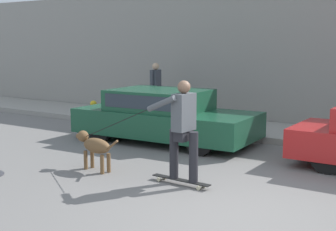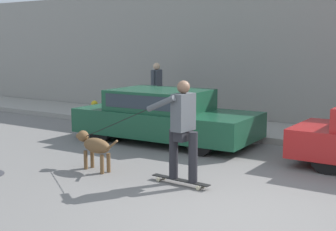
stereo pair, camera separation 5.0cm
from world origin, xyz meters
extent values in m
plane|color=slate|center=(0.00, 0.00, 0.00)|extent=(36.00, 36.00, 0.00)
cylinder|color=black|center=(-2.19, 4.31, 0.30)|extent=(0.61, 0.22, 0.61)
cylinder|color=black|center=(-2.13, 2.71, 0.30)|extent=(0.61, 0.22, 0.61)
cylinder|color=black|center=(-4.80, 4.22, 0.30)|extent=(0.61, 0.22, 0.61)
cylinder|color=black|center=(-4.75, 2.61, 0.30)|extent=(0.61, 0.22, 0.61)
cube|color=#194C33|center=(-3.47, 3.46, 0.47)|extent=(4.28, 2.00, 0.57)
cube|color=#194C33|center=(-3.64, 3.46, 0.98)|extent=(2.21, 1.74, 0.47)
cube|color=#28333D|center=(-3.61, 2.62, 1.01)|extent=(1.90, 0.08, 0.30)
cylinder|color=black|center=(0.43, 2.76, 0.33)|extent=(0.66, 0.20, 0.66)
cylinder|color=brown|center=(-3.35, 0.62, 0.17)|extent=(0.07, 0.07, 0.35)
cylinder|color=brown|center=(-3.32, 0.77, 0.17)|extent=(0.07, 0.07, 0.35)
cylinder|color=brown|center=(-2.88, 0.54, 0.17)|extent=(0.07, 0.07, 0.35)
cylinder|color=brown|center=(-2.86, 0.69, 0.17)|extent=(0.07, 0.07, 0.35)
ellipsoid|color=brown|center=(-3.10, 0.65, 0.46)|extent=(0.70, 0.38, 0.27)
sphere|color=brown|center=(-3.49, 0.72, 0.58)|extent=(0.21, 0.21, 0.21)
cylinder|color=brown|center=(-3.59, 0.73, 0.57)|extent=(0.13, 0.11, 0.09)
cylinder|color=brown|center=(-2.67, 0.58, 0.54)|extent=(0.27, 0.09, 0.21)
cylinder|color=beige|center=(-1.79, 0.71, 0.04)|extent=(0.07, 0.03, 0.07)
cylinder|color=beige|center=(-1.78, 0.86, 0.04)|extent=(0.07, 0.03, 0.07)
cylinder|color=beige|center=(-1.01, 0.66, 0.04)|extent=(0.07, 0.03, 0.07)
cylinder|color=beige|center=(-1.00, 0.81, 0.04)|extent=(0.07, 0.03, 0.07)
cube|color=black|center=(-1.40, 0.76, 0.08)|extent=(1.10, 0.19, 0.02)
cylinder|color=#232328|center=(-1.53, 0.77, 0.49)|extent=(0.15, 0.15, 0.82)
cylinder|color=#232328|center=(-1.15, 0.75, 0.49)|extent=(0.15, 0.15, 0.82)
cube|color=#232328|center=(-1.34, 0.76, 0.82)|extent=(0.20, 0.33, 0.16)
cube|color=#4C5156|center=(-1.34, 0.76, 1.20)|extent=(0.23, 0.43, 0.59)
sphere|color=brown|center=(-1.34, 0.76, 1.60)|extent=(0.21, 0.21, 0.21)
cylinder|color=#4C5156|center=(-1.33, 1.01, 1.17)|extent=(0.09, 0.09, 0.57)
cylinder|color=#4C5156|center=(-1.62, 0.53, 1.34)|extent=(0.56, 0.15, 0.30)
cylinder|color=black|center=(-2.68, 0.64, 0.89)|extent=(1.62, 0.17, 0.69)
cylinder|color=brown|center=(-5.24, 5.67, 0.55)|extent=(0.13, 0.13, 0.80)
cylinder|color=brown|center=(-5.22, 5.52, 0.55)|extent=(0.13, 0.13, 0.80)
cube|color=#424751|center=(-5.23, 5.59, 1.24)|extent=(0.22, 0.38, 0.58)
cylinder|color=#424751|center=(-5.25, 5.81, 1.26)|extent=(0.08, 0.08, 0.56)
cylinder|color=#424751|center=(-5.20, 5.37, 1.26)|extent=(0.08, 0.08, 0.56)
sphere|color=tan|center=(-5.23, 5.59, 1.64)|extent=(0.20, 0.20, 0.20)
cube|color=#1E569E|center=(-5.25, 5.81, 0.84)|extent=(0.14, 0.34, 0.27)
cylinder|color=gold|center=(-6.44, 4.26, 0.28)|extent=(0.17, 0.17, 0.57)
sphere|color=gold|center=(-6.44, 4.26, 0.61)|extent=(0.18, 0.18, 0.18)
camera|label=1|loc=(2.46, -5.51, 2.26)|focal=50.00mm
camera|label=2|loc=(2.50, -5.48, 2.26)|focal=50.00mm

